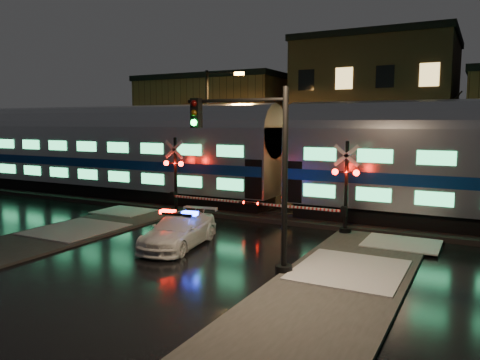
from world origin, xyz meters
name	(u,v)px	position (x,y,z in m)	size (l,w,h in m)	color
ground	(227,234)	(0.00, 0.00, 0.00)	(120.00, 120.00, 0.00)	black
ballast	(271,213)	(0.00, 5.00, 0.12)	(90.00, 4.20, 0.24)	black
sidewalk_left	(19,246)	(-6.50, -6.00, 0.06)	(4.00, 20.00, 0.12)	#2D2D2D
sidewalk_right	(323,301)	(6.50, -6.00, 0.06)	(4.00, 20.00, 0.12)	#2D2D2D
building_left	(221,128)	(-13.00, 22.00, 4.50)	(14.00, 10.00, 9.00)	brown
building_mid	(377,115)	(2.00, 22.50, 5.75)	(12.00, 11.00, 11.50)	brown
train	(284,155)	(0.74, 5.00, 3.38)	(51.00, 3.12, 5.92)	black
police_car	(179,230)	(-0.68, -2.85, 0.68)	(2.56, 4.89, 1.51)	white
crossing_signal_right	(338,196)	(4.51, 2.31, 1.78)	(6.06, 0.67, 4.29)	black
crossing_signal_left	(180,184)	(-4.22, 2.31, 1.79)	(6.08, 0.67, 4.31)	black
traffic_light	(257,175)	(3.55, -4.17, 3.35)	(4.07, 0.72, 6.29)	black
streetlight	(211,125)	(-6.30, 9.00, 4.95)	(2.87, 0.30, 8.59)	black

